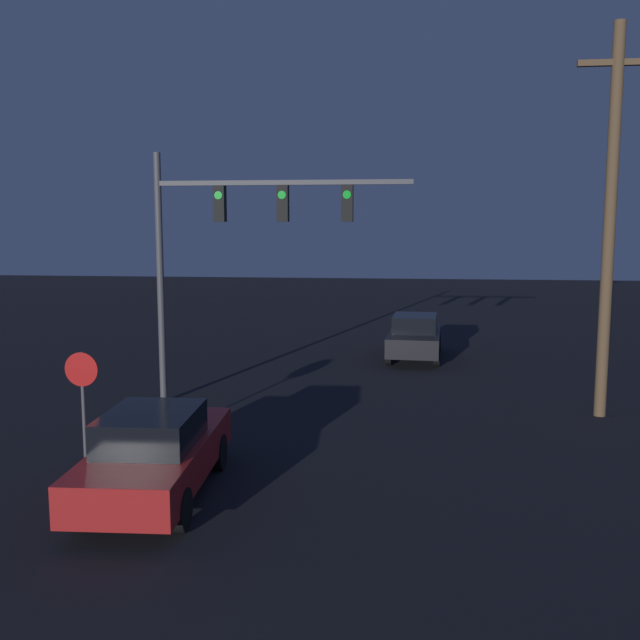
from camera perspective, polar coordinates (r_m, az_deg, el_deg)
car_near at (r=12.58m, az=-13.04°, el=-10.28°), size 1.97×4.68×1.54m
car_far at (r=25.00m, az=7.60°, el=-1.29°), size 1.98×4.68×1.54m
traffic_signal_mast at (r=18.17m, az=-7.03°, el=7.05°), size 6.50×0.30×6.42m
stop_sign at (r=13.90m, az=-18.46°, el=-5.37°), size 0.63×0.07×2.29m
utility_pole at (r=18.22m, az=22.17°, el=7.59°), size 1.80×0.28×9.21m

